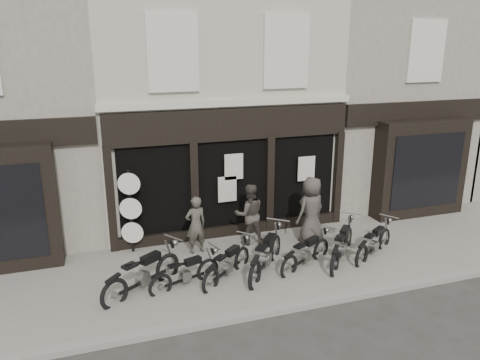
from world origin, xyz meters
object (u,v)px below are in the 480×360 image
object	(u,v)px
motorcycle_5	(342,248)
motorcycle_6	(374,245)
motorcycle_4	(306,256)
motorcycle_0	(143,277)
motorcycle_2	(227,267)
man_centre	(249,214)
man_left	(196,225)
man_right	(311,210)
motorcycle_3	(266,258)
motorcycle_1	(186,275)
advert_sign_post	(131,215)

from	to	relation	value
motorcycle_5	motorcycle_6	world-z (taller)	motorcycle_5
motorcycle_4	motorcycle_0	bearing A→B (deg)	151.12
motorcycle_2	man_centre	bearing A→B (deg)	15.92
motorcycle_4	man_left	distance (m)	3.05
motorcycle_2	man_left	bearing A→B (deg)	64.01
motorcycle_5	man_right	distance (m)	1.49
motorcycle_6	motorcycle_4	bearing A→B (deg)	147.75
motorcycle_2	motorcycle_5	bearing A→B (deg)	-40.62
motorcycle_5	motorcycle_2	bearing A→B (deg)	131.73
motorcycle_0	man_right	size ratio (longest dim) A/B	1.06
motorcycle_4	motorcycle_6	bearing A→B (deg)	-28.47
motorcycle_0	motorcycle_3	distance (m)	3.06
motorcycle_6	man_left	world-z (taller)	man_left
motorcycle_1	motorcycle_3	bearing A→B (deg)	-15.99
motorcycle_3	motorcycle_6	xyz separation A→B (m)	(3.10, -0.10, -0.06)
motorcycle_3	advert_sign_post	distance (m)	3.82
motorcycle_4	motorcycle_5	world-z (taller)	motorcycle_5
motorcycle_2	man_right	bearing A→B (deg)	-16.08
man_left	advert_sign_post	xyz separation A→B (m)	(-1.64, 0.57, 0.27)
motorcycle_3	man_centre	size ratio (longest dim) A/B	1.12
motorcycle_1	motorcycle_2	xyz separation A→B (m)	(1.05, 0.07, 0.02)
motorcycle_3	man_right	size ratio (longest dim) A/B	1.02
motorcycle_1	motorcycle_4	xyz separation A→B (m)	(3.16, 0.02, 0.02)
man_right	advert_sign_post	size ratio (longest dim) A/B	0.78
motorcycle_1	man_right	size ratio (longest dim) A/B	0.95
motorcycle_0	motorcycle_6	size ratio (longest dim) A/B	1.11
man_left	motorcycle_0	bearing A→B (deg)	35.10
motorcycle_4	motorcycle_6	xyz separation A→B (m)	(2.01, -0.02, 0.01)
man_left	man_centre	world-z (taller)	man_centre
motorcycle_3	motorcycle_5	bearing A→B (deg)	-52.15
motorcycle_3	motorcycle_5	size ratio (longest dim) A/B	1.05
man_right	man_left	bearing A→B (deg)	-25.93
motorcycle_0	advert_sign_post	xyz separation A→B (m)	(-0.01, 2.17, 0.75)
man_centre	man_right	size ratio (longest dim) A/B	0.91
motorcycle_0	motorcycle_3	world-z (taller)	motorcycle_3
motorcycle_4	man_right	world-z (taller)	man_right
motorcycle_3	man_centre	bearing A→B (deg)	34.52
motorcycle_0	motorcycle_6	bearing A→B (deg)	-34.33
motorcycle_0	man_centre	size ratio (longest dim) A/B	1.17
motorcycle_6	man_centre	size ratio (longest dim) A/B	1.05
motorcycle_1	man_left	xyz separation A→B (m)	(0.65, 1.68, 0.56)
man_right	motorcycle_4	bearing A→B (deg)	39.61
motorcycle_3	motorcycle_6	world-z (taller)	motorcycle_3
motorcycle_2	man_left	distance (m)	1.75
motorcycle_2	man_right	xyz separation A→B (m)	(2.88, 1.27, 0.70)
motorcycle_4	man_left	bearing A→B (deg)	118.55
motorcycle_5	advert_sign_post	distance (m)	5.70
motorcycle_3	motorcycle_5	xyz separation A→B (m)	(2.13, -0.07, -0.01)
motorcycle_6	man_right	size ratio (longest dim) A/B	0.96
man_centre	man_right	bearing A→B (deg)	170.78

